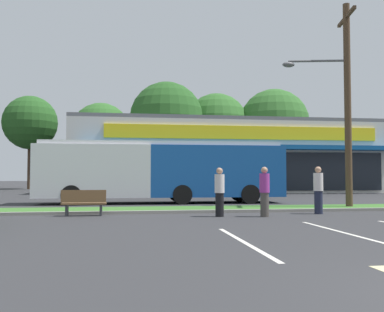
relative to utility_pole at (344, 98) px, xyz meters
name	(u,v)px	position (x,y,z in m)	size (l,w,h in m)	color
grass_median	(238,209)	(-4.85, 0.10, -4.88)	(56.00, 2.20, 0.12)	#386B28
curb_lip	(246,211)	(-4.85, -1.12, -4.88)	(56.00, 0.24, 0.12)	gray
parking_stripe_0	(244,242)	(-7.01, -8.66, -4.94)	(0.12, 4.80, 0.01)	silver
parking_stripe_1	(341,232)	(-4.04, -7.34, -4.94)	(0.12, 4.80, 0.01)	silver
storefront_building	(228,158)	(-0.05, 22.35, -1.77)	(28.24, 13.83, 6.34)	beige
tree_left	(30,123)	(-20.00, 31.38, 2.28)	(5.85, 5.85, 10.16)	#473323
tree_mid_left	(101,133)	(-12.46, 31.89, 1.36)	(6.71, 6.71, 9.66)	#473323
tree_mid	(166,118)	(-5.20, 30.24, 2.90)	(8.14, 8.14, 11.92)	#473323
tree_mid_right	(216,126)	(1.08, 33.08, 2.50)	(7.76, 7.76, 11.33)	#473323
tree_right	(274,124)	(7.86, 31.86, 2.70)	(8.32, 8.32, 11.81)	#473323
utility_pole	(344,98)	(0.00, 0.00, 0.00)	(3.14, 2.38, 9.20)	#4C3826
city_bus	(162,170)	(-7.73, 5.21, -3.17)	(13.02, 2.73, 3.25)	#144793
bus_stop_bench	(84,202)	(-11.12, -1.76, -4.44)	(1.60, 0.45, 0.95)	brown
pedestrian_by_pole	(220,192)	(-6.28, -2.72, -4.06)	(0.35, 0.35, 1.76)	black
pedestrian_mid	(318,190)	(-2.27, -2.16, -4.02)	(0.37, 0.37, 1.82)	#1E2338
pedestrian_far	(265,192)	(-4.69, -2.99, -4.04)	(0.36, 0.36, 1.79)	#47423D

